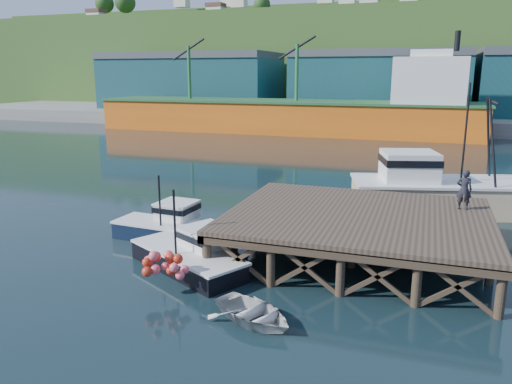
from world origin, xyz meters
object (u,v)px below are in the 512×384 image
at_px(boat_black, 192,254).
at_px(dockworker, 464,190).
at_px(dinghy, 253,313).
at_px(boat_navy, 170,225).
at_px(trawler, 446,187).

distance_m(boat_black, dockworker, 13.28).
bearing_deg(boat_black, dockworker, 57.53).
distance_m(dinghy, dockworker, 12.72).
bearing_deg(boat_navy, dockworker, 15.85).
relative_size(dinghy, dockworker, 1.72).
relative_size(boat_black, trawler, 0.51).
distance_m(boat_navy, dinghy, 10.17).
bearing_deg(dinghy, boat_black, 75.72).
xyz_separation_m(boat_black, dinghy, (4.23, -3.79, -0.34)).
bearing_deg(dockworker, dinghy, 56.96).
xyz_separation_m(boat_navy, trawler, (13.89, 10.21, 0.93)).
bearing_deg(trawler, boat_black, -144.15).
xyz_separation_m(boat_black, dockworker, (11.42, 6.34, 2.41)).
bearing_deg(trawler, dockworker, -101.38).
height_order(dinghy, dockworker, dockworker).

